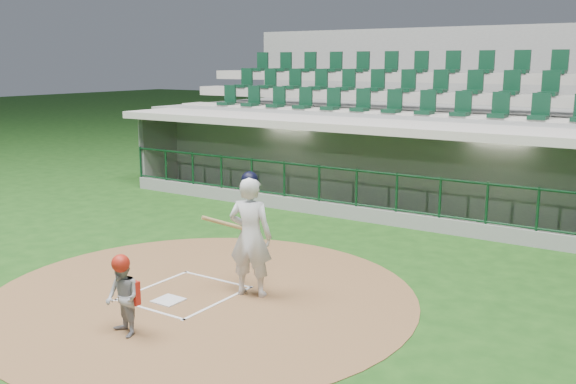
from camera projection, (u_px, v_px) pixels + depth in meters
name	position (u px, v px, depth m)	size (l,w,h in m)	color
ground	(197.00, 289.00, 11.11)	(120.00, 120.00, 0.00)	#184012
dirt_circle	(202.00, 296.00, 10.78)	(7.20, 7.20, 0.01)	brown
home_plate	(168.00, 300.00, 10.53)	(0.43, 0.43, 0.02)	silver
batter_box_chalk	(185.00, 293.00, 10.86)	(1.55, 1.80, 0.01)	white
dugout_structure	(392.00, 172.00, 17.26)	(16.40, 3.70, 3.00)	slate
seating_deck	(431.00, 143.00, 19.75)	(17.00, 6.72, 5.15)	gray
batter	(250.00, 235.00, 10.61)	(0.96, 0.98, 2.11)	silver
catcher	(123.00, 296.00, 9.11)	(0.65, 0.58, 1.21)	#99999E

